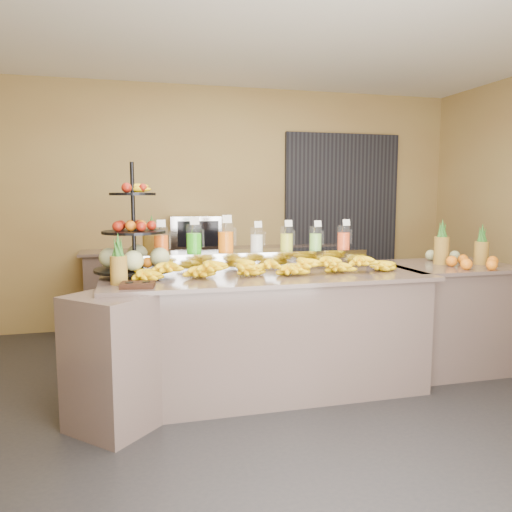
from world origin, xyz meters
name	(u,v)px	position (x,y,z in m)	size (l,w,h in m)	color
ground	(277,403)	(0.00, 0.00, 0.00)	(6.00, 6.00, 0.00)	black
room_envelope	(272,156)	(0.19, 0.79, 1.88)	(6.04, 5.02, 2.82)	olive
buffet_counter	(253,334)	(-0.12, 0.26, 0.47)	(2.75, 1.25, 0.93)	gray
right_counter	(446,315)	(1.70, 0.40, 0.47)	(1.08, 0.88, 0.93)	gray
back_ledge	(221,287)	(0.00, 2.25, 0.47)	(3.10, 0.55, 0.93)	gray
pitcher_tray	(257,260)	(0.00, 0.58, 1.01)	(1.85, 0.30, 0.15)	gray
juice_pitcher_orange_a	(161,242)	(-0.78, 0.58, 1.17)	(0.12, 0.12, 0.28)	silver
juice_pitcher_green	(194,240)	(-0.52, 0.58, 1.18)	(0.12, 0.13, 0.30)	silver
juice_pitcher_orange_b	(226,239)	(-0.26, 0.58, 1.19)	(0.13, 0.13, 0.31)	silver
juice_pitcher_milk	(257,240)	(0.00, 0.58, 1.17)	(0.11, 0.11, 0.26)	silver
juice_pitcher_lemon	(287,239)	(0.26, 0.58, 1.17)	(0.11, 0.11, 0.26)	silver
juice_pitcher_lime	(315,239)	(0.52, 0.58, 1.17)	(0.11, 0.11, 0.26)	silver
juice_pitcher_orange_c	(344,238)	(0.78, 0.58, 1.17)	(0.11, 0.11, 0.26)	silver
banana_heap	(268,264)	(0.00, 0.25, 1.02)	(2.11, 0.19, 0.18)	yellow
fruit_stand	(140,247)	(-0.95, 0.46, 1.15)	(0.73, 0.73, 0.85)	black
condiment_caddy	(138,285)	(-0.98, -0.05, 0.95)	(0.22, 0.16, 0.03)	black
pineapple_left_a	(119,266)	(-1.10, 0.10, 1.06)	(0.12, 0.12, 0.36)	brown
pineapple_left_b	(152,248)	(-0.84, 0.80, 1.10)	(0.15, 0.15, 0.45)	brown
right_fruit_pile	(467,257)	(1.80, 0.28, 1.01)	(0.46, 0.44, 0.24)	brown
oven_warmer	(196,232)	(-0.29, 2.25, 1.12)	(0.56, 0.39, 0.37)	gray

